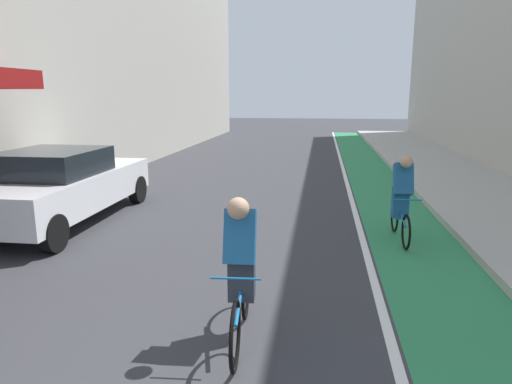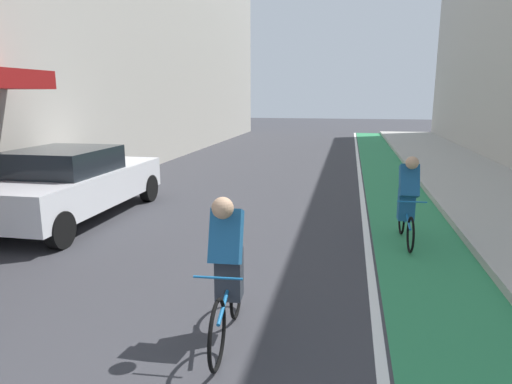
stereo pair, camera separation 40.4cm
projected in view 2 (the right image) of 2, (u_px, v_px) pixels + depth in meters
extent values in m
plane|color=#38383D|center=(265.00, 186.00, 13.17)|extent=(79.15, 79.15, 0.00)
cube|color=#2D8451|center=(389.00, 179.00, 14.37)|extent=(1.60, 35.98, 0.00)
cube|color=white|center=(360.00, 178.00, 14.55)|extent=(0.12, 35.98, 0.00)
cube|color=#A8A59E|center=(473.00, 180.00, 13.87)|extent=(3.36, 35.98, 0.14)
cube|color=#B2ADA3|center=(94.00, 14.00, 15.20)|extent=(3.00, 35.98, 10.55)
cube|color=silver|center=(73.00, 187.00, 9.64)|extent=(1.98, 4.77, 0.70)
cube|color=black|center=(64.00, 162.00, 9.30)|extent=(1.72, 2.01, 0.55)
cylinder|color=black|center=(84.00, 185.00, 11.64)|extent=(0.23, 0.66, 0.66)
cylinder|color=black|center=(149.00, 188.00, 11.30)|extent=(0.23, 0.66, 0.66)
cylinder|color=black|center=(60.00, 230.00, 7.80)|extent=(0.23, 0.66, 0.66)
torus|color=black|center=(217.00, 335.00, 4.35)|extent=(0.09, 0.70, 0.70)
torus|color=black|center=(236.00, 289.00, 5.37)|extent=(0.09, 0.70, 0.70)
cylinder|color=#1966A5|center=(227.00, 291.00, 4.81)|extent=(0.11, 0.96, 0.33)
cylinder|color=#1966A5|center=(231.00, 277.00, 4.98)|extent=(0.04, 0.12, 0.55)
cylinder|color=#1966A5|center=(218.00, 278.00, 4.31)|extent=(0.48, 0.06, 0.02)
cube|color=#333842|center=(229.00, 273.00, 4.88)|extent=(0.30, 0.26, 0.56)
cube|color=#1E598C|center=(226.00, 236.00, 4.66)|extent=(0.35, 0.42, 0.60)
sphere|color=tan|center=(223.00, 208.00, 4.44)|extent=(0.22, 0.22, 0.22)
cube|color=maroon|center=(229.00, 231.00, 4.78)|extent=(0.28, 0.29, 0.39)
torus|color=black|center=(411.00, 235.00, 7.60)|extent=(0.06, 0.62, 0.62)
torus|color=black|center=(402.00, 218.00, 8.61)|extent=(0.06, 0.62, 0.62)
cylinder|color=#1966A5|center=(407.00, 214.00, 8.06)|extent=(0.07, 0.96, 0.33)
cylinder|color=#1966A5|center=(405.00, 207.00, 8.22)|extent=(0.04, 0.12, 0.55)
cylinder|color=#1966A5|center=(412.00, 202.00, 7.56)|extent=(0.48, 0.04, 0.02)
cube|color=#1E598C|center=(406.00, 205.00, 8.13)|extent=(0.29, 0.25, 0.56)
cube|color=#1E598C|center=(409.00, 181.00, 7.91)|extent=(0.33, 0.41, 0.60)
sphere|color=tan|center=(412.00, 163.00, 7.69)|extent=(0.22, 0.22, 0.22)
cube|color=#1E598C|center=(408.00, 178.00, 8.03)|extent=(0.27, 0.28, 0.39)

